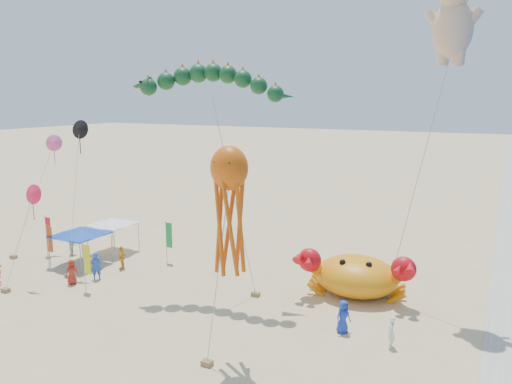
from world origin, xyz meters
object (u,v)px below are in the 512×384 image
Objects in this scene: dragon_kite at (209,87)px; cherub_kite at (453,19)px; canopy_white at (113,222)px; octopus_kite at (229,201)px; crab_inflatable at (356,275)px; canopy_blue at (80,232)px.

cherub_kite is at bearing 18.12° from dragon_kite.
canopy_white is at bearing 164.37° from dragon_kite.
dragon_kite reaches higher than canopy_white.
cherub_kite is 27.79m from canopy_white.
dragon_kite is 1.37× the size of octopus_kite.
crab_inflatable is at bearing -0.29° from canopy_white.
canopy_blue is (-11.13, -0.27, -10.24)m from dragon_kite.
canopy_blue is (-24.08, -4.50, -13.82)m from cherub_kite.
canopy_white is at bearing 148.74° from octopus_kite.
canopy_white is (-16.37, 9.94, -5.09)m from octopus_kite.
cherub_kite is (12.94, 4.24, 3.57)m from dragon_kite.
octopus_kite is 2.76× the size of canopy_blue.
cherub_kite is 28.12m from canopy_blue.
octopus_kite reaches higher than canopy_white.
octopus_kite is at bearing -124.90° from cherub_kite.
octopus_kite is at bearing -52.52° from dragon_kite.
octopus_kite is 3.02× the size of canopy_white.
octopus_kite is (5.23, -6.82, -5.15)m from dragon_kite.
cherub_kite is at bearing 10.59° from canopy_blue.
cherub_kite is (4.45, 1.22, 14.91)m from crab_inflatable.
canopy_white is at bearing 90.17° from canopy_blue.
canopy_blue is at bearing 158.16° from octopus_kite.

